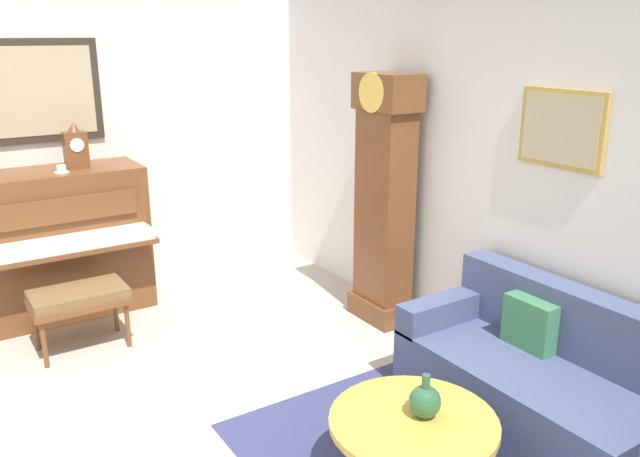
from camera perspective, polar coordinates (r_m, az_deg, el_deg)
The scene contains 11 objects.
ground_plane at distance 4.17m, azimuth -13.02°, elevation -18.20°, with size 6.40×6.00×0.10m, color #B2A899.
wall_left at distance 6.02m, azimuth -22.73°, elevation 6.96°, with size 0.13×4.90×2.80m.
wall_back at distance 4.83m, azimuth 13.57°, elevation 5.54°, with size 5.30×0.13×2.80m.
piano at distance 5.83m, azimuth -22.12°, elevation -1.23°, with size 0.87×1.44×1.24m.
piano_bench at distance 5.19m, azimuth -20.47°, elevation -5.82°, with size 0.42×0.70×0.48m.
grandfather_clock at distance 5.24m, azimuth 5.67°, elevation 1.87°, with size 0.52×0.34×2.03m.
couch at distance 4.17m, azimuth 20.07°, elevation -12.92°, with size 1.90×0.80×0.84m.
coffee_table at distance 3.53m, azimuth 8.22°, elevation -16.64°, with size 0.88×0.88×0.41m.
mantel_clock at distance 5.69m, azimuth -20.71°, elevation 6.69°, with size 0.13×0.18×0.38m.
teacup at distance 5.57m, azimuth -21.79°, elevation 4.83°, with size 0.12×0.12×0.06m.
green_jug at distance 3.49m, azimuth 9.22°, elevation -14.78°, with size 0.17×0.17×0.24m.
Camera 1 is at (3.26, -1.06, 2.32)m, focal length 36.36 mm.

